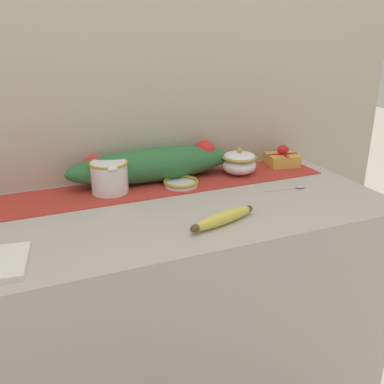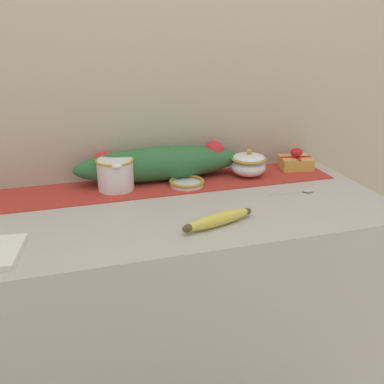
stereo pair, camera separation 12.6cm
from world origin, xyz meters
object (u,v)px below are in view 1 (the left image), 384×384
(banana, at_px, (223,218))
(gift_box, at_px, (282,158))
(small_dish, at_px, (181,183))
(spoon, at_px, (298,187))
(cream_pitcher, at_px, (109,176))
(sugar_bowl, at_px, (239,163))

(banana, height_order, gift_box, gift_box)
(small_dish, height_order, spoon, small_dish)
(cream_pitcher, bearing_deg, small_dish, -8.57)
(cream_pitcher, height_order, sugar_bowl, cream_pitcher)
(small_dish, xyz_separation_m, gift_box, (0.45, 0.06, 0.02))
(banana, distance_m, spoon, 0.39)
(small_dish, bearing_deg, cream_pitcher, 171.43)
(small_dish, bearing_deg, banana, -90.40)
(cream_pitcher, height_order, small_dish, cream_pitcher)
(banana, bearing_deg, sugar_bowl, 55.66)
(spoon, height_order, gift_box, gift_box)
(spoon, xyz_separation_m, gift_box, (0.09, 0.23, 0.02))
(cream_pitcher, bearing_deg, spoon, -18.90)
(cream_pitcher, xyz_separation_m, small_dish, (0.23, -0.04, -0.04))
(small_dish, relative_size, banana, 0.53)
(gift_box, bearing_deg, banana, -139.47)
(small_dish, relative_size, gift_box, 0.91)
(spoon, distance_m, gift_box, 0.25)
(cream_pitcher, bearing_deg, banana, -56.94)
(gift_box, bearing_deg, sugar_bowl, -171.90)
(sugar_bowl, height_order, banana, sugar_bowl)
(banana, bearing_deg, spoon, 23.30)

